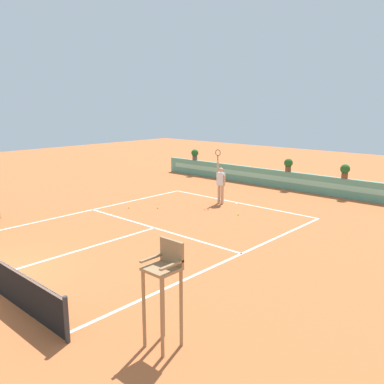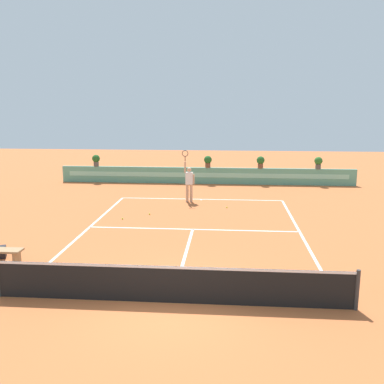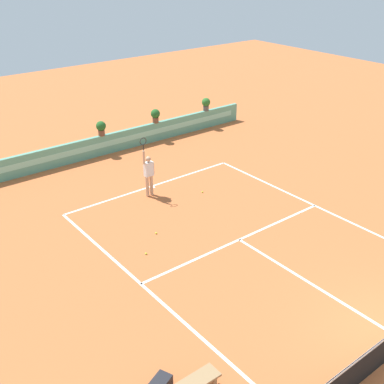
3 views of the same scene
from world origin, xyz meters
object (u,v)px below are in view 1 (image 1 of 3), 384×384
at_px(umpire_chair, 165,282).
at_px(potted_plant_right, 345,170).
at_px(tennis_player, 221,182).
at_px(tennis_ball_near_baseline, 129,208).
at_px(potted_plant_centre, 288,164).
at_px(tennis_ball_mid_court, 158,208).
at_px(tennis_ball_by_sideline, 238,214).
at_px(potted_plant_far_left, 195,154).

bearing_deg(umpire_chair, potted_plant_right, 99.81).
xyz_separation_m(tennis_player, tennis_ball_near_baseline, (-2.52, -3.57, -1.02)).
bearing_deg(potted_plant_right, tennis_player, -126.83).
bearing_deg(potted_plant_centre, potted_plant_right, 0.00).
relative_size(umpire_chair, potted_plant_right, 2.96).
distance_m(tennis_player, tennis_ball_mid_court, 3.25).
xyz_separation_m(tennis_ball_by_sideline, potted_plant_far_left, (-8.17, 6.32, 1.38)).
distance_m(potted_plant_centre, potted_plant_far_left, 6.97).
relative_size(umpire_chair, tennis_ball_mid_court, 31.47).
xyz_separation_m(tennis_ball_mid_court, potted_plant_centre, (2.20, 7.86, 1.38)).
bearing_deg(tennis_ball_mid_court, potted_plant_centre, 74.36).
xyz_separation_m(tennis_player, potted_plant_right, (3.87, 5.17, 0.36)).
bearing_deg(tennis_player, tennis_ball_mid_court, -119.32).
height_order(umpire_chair, tennis_player, tennis_player).
xyz_separation_m(tennis_player, tennis_ball_mid_court, (-1.51, -2.69, -1.02)).
height_order(tennis_ball_near_baseline, potted_plant_far_left, potted_plant_far_left).
relative_size(potted_plant_centre, potted_plant_right, 1.00).
relative_size(tennis_player, tennis_ball_near_baseline, 38.01).
distance_m(tennis_ball_by_sideline, potted_plant_right, 6.77).
bearing_deg(potted_plant_right, umpire_chair, -80.19).
height_order(tennis_ball_near_baseline, potted_plant_right, potted_plant_right).
xyz_separation_m(tennis_ball_by_sideline, potted_plant_right, (1.98, 6.32, 1.38)).
relative_size(umpire_chair, potted_plant_far_left, 2.96).
bearing_deg(tennis_ball_by_sideline, tennis_player, 148.58).
distance_m(umpire_chair, potted_plant_centre, 16.20).
relative_size(tennis_player, potted_plant_centre, 3.57).
distance_m(potted_plant_centre, potted_plant_right, 3.18).
bearing_deg(tennis_ball_near_baseline, umpire_chair, -35.34).
distance_m(umpire_chair, tennis_ball_mid_court, 10.88).
bearing_deg(umpire_chair, potted_plant_centre, 110.97).
distance_m(tennis_ball_mid_court, tennis_ball_by_sideline, 3.73).
xyz_separation_m(potted_plant_right, potted_plant_far_left, (-10.15, 0.00, 0.00)).
bearing_deg(tennis_ball_by_sideline, potted_plant_far_left, 142.27).
bearing_deg(tennis_ball_near_baseline, potted_plant_far_left, 113.26).
xyz_separation_m(potted_plant_centre, potted_plant_far_left, (-6.97, 0.00, 0.00)).
relative_size(tennis_ball_by_sideline, potted_plant_right, 0.09).
height_order(potted_plant_centre, potted_plant_far_left, same).
relative_size(tennis_ball_near_baseline, tennis_ball_mid_court, 1.00).
bearing_deg(potted_plant_right, tennis_ball_near_baseline, -126.19).
relative_size(umpire_chair, tennis_player, 0.83).
relative_size(tennis_player, potted_plant_far_left, 3.57).
xyz_separation_m(umpire_chair, tennis_ball_by_sideline, (-4.60, 8.81, -1.31)).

